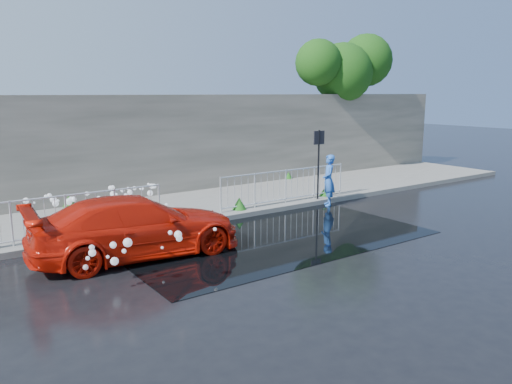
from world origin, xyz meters
TOP-DOWN VIEW (x-y plane):
  - ground at (0.00, 0.00)m, footprint 90.00×90.00m
  - pavement at (0.00, 5.00)m, footprint 30.00×4.00m
  - curb at (0.00, 3.00)m, footprint 30.00×0.25m
  - retaining_wall at (0.00, 7.20)m, footprint 30.00×0.60m
  - puddle at (0.50, 1.00)m, footprint 8.00×5.00m
  - sign_post at (4.20, 3.10)m, footprint 0.45×0.06m
  - tree at (9.72, 7.41)m, footprint 5.23×2.70m
  - railing_left at (-4.00, 3.35)m, footprint 5.05×0.05m
  - railing_right at (3.00, 3.35)m, footprint 5.05×0.05m
  - weeds at (-0.51, 4.46)m, footprint 12.17×3.93m
  - water_spray at (-3.01, 3.00)m, footprint 3.67×5.89m
  - red_car at (-2.95, 1.40)m, footprint 4.96×2.33m
  - person at (4.30, 2.69)m, footprint 0.69×0.75m

SIDE VIEW (x-z plane):
  - ground at x=0.00m, z-range 0.00..0.00m
  - puddle at x=0.50m, z-range 0.00..0.01m
  - pavement at x=0.00m, z-range 0.00..0.15m
  - curb at x=0.00m, z-range 0.00..0.16m
  - weeds at x=-0.51m, z-range 0.12..0.52m
  - red_car at x=-2.95m, z-range 0.00..1.40m
  - railing_left at x=-4.00m, z-range 0.19..1.29m
  - railing_right at x=3.00m, z-range 0.19..1.29m
  - water_spray at x=-3.01m, z-range 0.31..1.32m
  - person at x=4.30m, z-range 0.00..1.71m
  - sign_post at x=4.20m, z-range 0.47..2.97m
  - retaining_wall at x=0.00m, z-range 0.15..3.65m
  - tree at x=9.72m, z-range 1.64..8.05m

